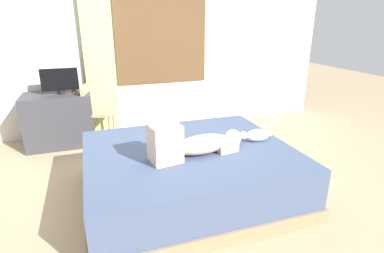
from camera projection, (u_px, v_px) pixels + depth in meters
name	position (u px, v px, depth m)	size (l,w,h in m)	color
ground_plane	(181.00, 192.00, 3.21)	(16.00, 16.00, 0.00)	tan
back_wall_with_window	(139.00, 37.00, 4.69)	(6.40, 0.14, 2.90)	silver
bed	(189.00, 173.00, 3.07)	(2.03, 1.70, 0.52)	#997A56
person_lying	(193.00, 143.00, 2.82)	(0.94, 0.38, 0.34)	#CCB299
cat	(256.00, 135.00, 3.14)	(0.36, 0.14, 0.21)	silver
desk	(60.00, 120.00, 4.32)	(0.90, 0.56, 0.74)	#38383D
tv_monitor	(60.00, 81.00, 4.16)	(0.48, 0.10, 0.35)	black
cup	(74.00, 89.00, 4.32)	(0.07, 0.07, 0.08)	#B23D38
chair_by_desk	(95.00, 109.00, 4.33)	(0.47, 0.47, 0.86)	tan
curtain_left	(99.00, 57.00, 4.49)	(0.44, 0.06, 2.37)	#ADCC75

